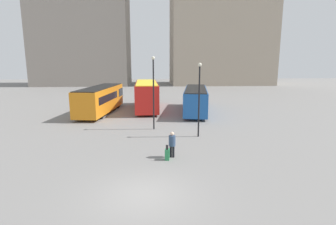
{
  "coord_description": "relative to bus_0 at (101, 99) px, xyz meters",
  "views": [
    {
      "loc": [
        0.44,
        -10.54,
        5.67
      ],
      "look_at": [
        1.76,
        11.48,
        1.41
      ],
      "focal_mm": 28.0,
      "sensor_mm": 36.0,
      "label": 1
    }
  ],
  "objects": [
    {
      "name": "bus_0",
      "position": [
        0.0,
        0.0,
        0.0
      ],
      "size": [
        3.9,
        10.59,
        2.95
      ],
      "rotation": [
        0.0,
        0.0,
        1.44
      ],
      "color": "orange",
      "rests_on": "ground_plane"
    },
    {
      "name": "suitcase",
      "position": [
        6.68,
        -15.13,
        -1.27
      ],
      "size": [
        0.3,
        0.38,
        0.95
      ],
      "rotation": [
        0.0,
        0.0,
        1.42
      ],
      "color": "#28844C",
      "rests_on": "ground_plane"
    },
    {
      "name": "lamp_post_0",
      "position": [
        9.36,
        -10.38,
        1.71
      ],
      "size": [
        0.28,
        0.28,
        5.62
      ],
      "color": "black",
      "rests_on": "ground_plane"
    },
    {
      "name": "lamp_post_1",
      "position": [
        5.94,
        -7.87,
        1.98
      ],
      "size": [
        0.28,
        0.28,
        6.14
      ],
      "color": "black",
      "rests_on": "ground_plane"
    },
    {
      "name": "building_block_right",
      "position": [
        23.41,
        39.0,
        16.41
      ],
      "size": [
        25.16,
        14.15,
        36.02
      ],
      "color": "tan",
      "rests_on": "ground_plane"
    },
    {
      "name": "traveler",
      "position": [
        6.99,
        -14.72,
        -0.66
      ],
      "size": [
        0.47,
        0.47,
        1.59
      ],
      "rotation": [
        0.0,
        0.0,
        1.42
      ],
      "color": "black",
      "rests_on": "ground_plane"
    },
    {
      "name": "building_block_left",
      "position": [
        -11.33,
        39.0,
        13.79
      ],
      "size": [
        22.6,
        13.51,
        30.78
      ],
      "color": "gray",
      "rests_on": "ground_plane"
    },
    {
      "name": "ground_plane",
      "position": [
        5.4,
        -19.22,
        -1.6
      ],
      "size": [
        160.0,
        160.0,
        0.0
      ],
      "primitive_type": "plane",
      "color": "slate"
    },
    {
      "name": "bus_2",
      "position": [
        10.83,
        -0.06,
        -0.1
      ],
      "size": [
        4.16,
        10.9,
        2.75
      ],
      "rotation": [
        0.0,
        0.0,
        1.4
      ],
      "color": "#1E56A3",
      "rests_on": "ground_plane"
    },
    {
      "name": "bus_1",
      "position": [
        5.14,
        1.95,
        0.18
      ],
      "size": [
        2.87,
        10.14,
        3.31
      ],
      "rotation": [
        0.0,
        0.0,
        1.6
      ],
      "color": "red",
      "rests_on": "ground_plane"
    }
  ]
}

